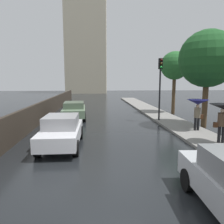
# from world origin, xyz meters

# --- Properties ---
(ground) EXTENTS (120.00, 120.00, 0.00)m
(ground) POSITION_xyz_m (0.00, 0.00, 0.00)
(ground) COLOR black
(car_green_mid_road) EXTENTS (1.94, 4.24, 1.35)m
(car_green_mid_road) POSITION_xyz_m (-2.04, 10.95, 0.72)
(car_green_mid_road) COLOR slate
(car_green_mid_road) RESTS_ON ground
(car_white_far_ahead) EXTENTS (1.74, 4.00, 1.45)m
(car_white_far_ahead) POSITION_xyz_m (-1.94, 3.65, 0.74)
(car_white_far_ahead) COLOR silver
(car_white_far_ahead) RESTS_ON ground
(pedestrian_with_umbrella_near) EXTENTS (1.19, 1.19, 1.81)m
(pedestrian_with_umbrella_near) POSITION_xyz_m (5.40, 3.22, 1.61)
(pedestrian_with_umbrella_near) COLOR black
(pedestrian_with_umbrella_near) RESTS_ON sidewalk_strip
(pedestrian_with_umbrella_far) EXTENTS (1.20, 1.20, 1.79)m
(pedestrian_with_umbrella_far) POSITION_xyz_m (5.46, 5.75, 1.62)
(pedestrian_with_umbrella_far) COLOR black
(pedestrian_with_umbrella_far) RESTS_ON sidewalk_strip
(traffic_light) EXTENTS (0.26, 0.39, 4.43)m
(traffic_light) POSITION_xyz_m (4.25, 9.13, 3.20)
(traffic_light) COLOR black
(traffic_light) RESTS_ON sidewalk_strip
(street_tree_near) EXTENTS (2.51, 2.51, 5.59)m
(street_tree_near) POSITION_xyz_m (6.72, 12.95, 4.28)
(street_tree_near) COLOR #4C3823
(street_tree_near) RESTS_ON ground
(street_tree_mid) EXTENTS (3.55, 3.55, 6.13)m
(street_tree_mid) POSITION_xyz_m (6.62, 7.15, 4.33)
(street_tree_mid) COLOR #4C3823
(street_tree_mid) RESTS_ON ground
(distant_tower) EXTENTS (10.13, 9.66, 25.33)m
(distant_tower) POSITION_xyz_m (-2.11, 48.78, 12.67)
(distant_tower) COLOR #B2A88E
(distant_tower) RESTS_ON ground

